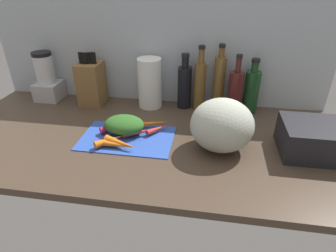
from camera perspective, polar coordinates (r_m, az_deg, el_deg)
The scene contains 22 objects.
ground_plane at distance 122.91cm, azimuth -5.33°, elevation -2.41°, with size 170.00×80.00×3.00cm, color #47382B.
wall_back at distance 145.93cm, azimuth -2.21°, elevation 16.29°, with size 170.00×3.00×60.00cm, color #ADB7C1.
cutting_board at distance 120.23cm, azimuth -8.24°, elevation -2.33°, with size 38.64×24.75×0.80cm, color #2D51B7.
carrot_0 at distance 122.30cm, azimuth -1.98°, elevation -0.52°, with size 2.54×2.54×11.89cm, color red.
carrot_1 at distance 125.00cm, azimuth -7.00°, elevation -0.10°, with size 2.28×2.28×11.67cm, color orange.
carrot_2 at distance 125.80cm, azimuth -9.97°, elevation 0.06°, with size 3.06×3.06×16.60cm, color #B2264C.
carrot_3 at distance 125.73cm, azimuth -3.69°, elevation 0.49°, with size 3.15×3.15×17.47cm, color orange.
carrot_4 at distance 112.85cm, azimuth -10.10°, elevation -3.80°, with size 2.58×2.58×15.11cm, color orange.
carrot_5 at distance 116.06cm, azimuth -11.74°, elevation -2.84°, with size 3.01×3.01×12.63cm, color orange.
carrot_6 at distance 119.42cm, azimuth -6.02°, elevation -1.19°, with size 3.57×3.57×13.33cm, color red.
carrot_7 at distance 113.00cm, azimuth -9.64°, elevation -3.42°, with size 3.50×3.50×13.82cm, color orange.
carrot_greens_pile at distance 122.14cm, azimuth -8.81°, elevation 0.37°, with size 17.30×13.31×7.32cm, color #2D6023.
winter_squash at distance 109.43cm, azimuth 10.84°, elevation 0.13°, with size 24.28×22.05×20.96cm, color #B2B7A8.
knife_block at distance 151.83cm, azimuth -15.24°, elevation 8.41°, with size 11.58×13.19×27.18cm.
blender_appliance at distance 164.88cm, azimuth -23.29°, elevation 8.63°, with size 12.81×12.81×25.74cm.
paper_towel_roll at distance 143.04cm, azimuth -3.70°, elevation 8.64°, with size 11.85×11.85×24.97cm, color white.
bottle_0 at distance 142.43cm, azimuth 3.37°, elevation 8.13°, with size 6.93×6.93×27.65cm.
bottle_1 at distance 140.40cm, azimuth 6.45°, elevation 8.39°, with size 5.68×5.68×31.98cm.
bottle_2 at distance 141.72cm, azimuth 10.26°, elevation 8.72°, with size 5.63×5.63×32.54cm.
bottle_3 at distance 138.90cm, azimuth 13.41°, elevation 6.69°, with size 6.98×6.98×29.24cm.
bottle_4 at distance 142.98cm, azimuth 16.50°, elevation 6.90°, with size 7.33×7.33×26.76cm.
dish_rack at distance 120.63cm, azimuth 26.97°, elevation -2.30°, with size 22.36×20.99×12.12cm, color black.
Camera 1 is at (27.52, -100.96, 62.97)cm, focal length 30.15 mm.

